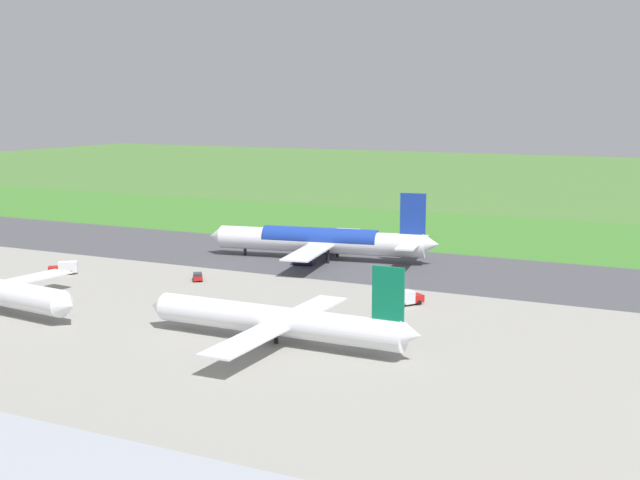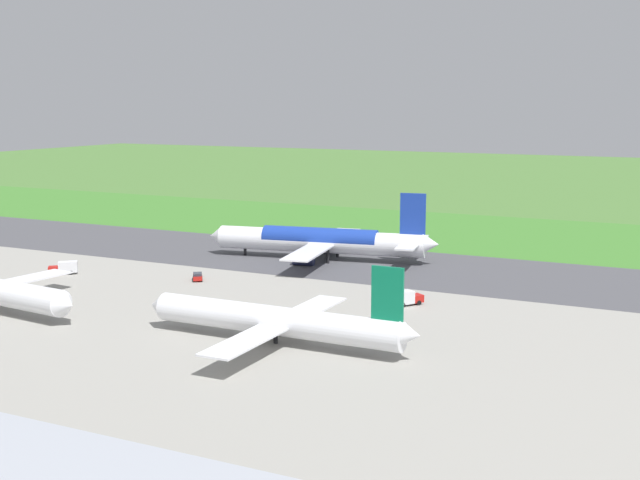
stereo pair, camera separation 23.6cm
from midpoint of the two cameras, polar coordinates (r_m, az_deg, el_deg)
ground_plane at (r=181.83m, az=3.72°, el=-1.70°), size 800.00×800.00×0.00m
runway_asphalt at (r=181.83m, az=3.73°, el=-1.69°), size 600.00×39.26×0.06m
apron_concrete at (r=127.23m, az=-7.28°, el=-6.67°), size 440.00×110.00×0.05m
grass_verge_foreground at (r=226.76m, az=8.40°, el=0.47°), size 600.00×80.00×0.04m
airliner_main at (r=186.19m, az=0.15°, el=-0.05°), size 53.99×44.39×15.88m
airliner_parked_mid at (r=122.07m, az=-2.94°, el=-5.56°), size 45.02×36.72×13.18m
service_truck_baggage at (r=145.70m, az=6.00°, el=-4.00°), size 5.18×6.04×2.65m
service_car_followme at (r=166.83m, az=-8.42°, el=-2.51°), size 3.89×4.47×1.62m
service_truck_fuel at (r=178.97m, az=-17.23°, el=-1.84°), size 5.90×5.44×2.65m
no_stopping_sign at (r=227.59m, az=6.84°, el=0.88°), size 0.60×0.10×2.32m
traffic_cone_orange at (r=231.92m, az=5.96°, el=0.78°), size 0.40×0.40×0.55m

